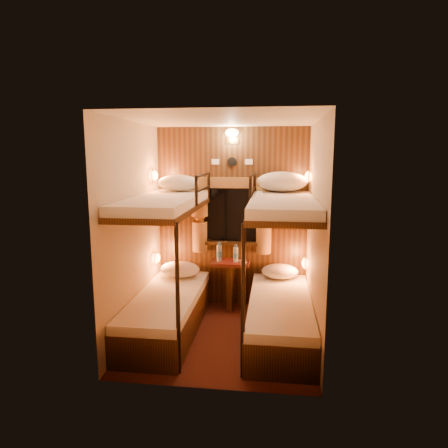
# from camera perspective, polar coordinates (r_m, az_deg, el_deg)

# --- Properties ---
(floor) EXTENTS (2.10, 2.10, 0.00)m
(floor) POSITION_cam_1_polar(r_m,az_deg,el_deg) (4.72, -0.28, -15.70)
(floor) COLOR #3E1411
(floor) RESTS_ON ground
(ceiling) EXTENTS (2.10, 2.10, 0.00)m
(ceiling) POSITION_cam_1_polar(r_m,az_deg,el_deg) (4.28, -0.31, 14.70)
(ceiling) COLOR silver
(ceiling) RESTS_ON wall_back
(wall_back) EXTENTS (2.40, 0.00, 2.40)m
(wall_back) POSITION_cam_1_polar(r_m,az_deg,el_deg) (5.37, 1.16, 0.86)
(wall_back) COLOR #C6B293
(wall_back) RESTS_ON floor
(wall_front) EXTENTS (2.40, 0.00, 2.40)m
(wall_front) POSITION_cam_1_polar(r_m,az_deg,el_deg) (3.33, -2.66, -4.68)
(wall_front) COLOR #C6B293
(wall_front) RESTS_ON floor
(wall_left) EXTENTS (0.00, 2.40, 2.40)m
(wall_left) POSITION_cam_1_polar(r_m,az_deg,el_deg) (4.58, -12.79, -0.93)
(wall_left) COLOR #C6B293
(wall_left) RESTS_ON floor
(wall_right) EXTENTS (0.00, 2.40, 2.40)m
(wall_right) POSITION_cam_1_polar(r_m,az_deg,el_deg) (4.33, 12.94, -1.55)
(wall_right) COLOR #C6B293
(wall_right) RESTS_ON floor
(back_panel) EXTENTS (2.00, 0.03, 2.40)m
(back_panel) POSITION_cam_1_polar(r_m,az_deg,el_deg) (5.36, 1.15, 0.83)
(back_panel) COLOR black
(back_panel) RESTS_ON floor
(bunk_left) EXTENTS (0.72, 1.90, 1.82)m
(bunk_left) POSITION_cam_1_polar(r_m,az_deg,el_deg) (4.70, -8.12, -8.60)
(bunk_left) COLOR black
(bunk_left) RESTS_ON floor
(bunk_right) EXTENTS (0.72, 1.90, 1.82)m
(bunk_right) POSITION_cam_1_polar(r_m,az_deg,el_deg) (4.54, 8.06, -9.25)
(bunk_right) COLOR black
(bunk_right) RESTS_ON floor
(window) EXTENTS (1.00, 0.12, 0.79)m
(window) POSITION_cam_1_polar(r_m,az_deg,el_deg) (5.33, 1.11, 0.58)
(window) COLOR black
(window) RESTS_ON back_panel
(curtains) EXTENTS (1.10, 0.22, 1.00)m
(curtains) POSITION_cam_1_polar(r_m,az_deg,el_deg) (5.29, 1.08, 1.41)
(curtains) COLOR brown
(curtains) RESTS_ON back_panel
(back_fixtures) EXTENTS (0.54, 0.09, 0.48)m
(back_fixtures) POSITION_cam_1_polar(r_m,az_deg,el_deg) (5.26, 1.15, 12.10)
(back_fixtures) COLOR black
(back_fixtures) RESTS_ON back_panel
(reading_lamps) EXTENTS (2.00, 0.20, 1.25)m
(reading_lamps) POSITION_cam_1_polar(r_m,az_deg,el_deg) (5.02, 0.74, 0.70)
(reading_lamps) COLOR orange
(reading_lamps) RESTS_ON wall_left
(table) EXTENTS (0.50, 0.34, 0.66)m
(table) POSITION_cam_1_polar(r_m,az_deg,el_deg) (5.36, 0.91, -7.79)
(table) COLOR #511812
(table) RESTS_ON floor
(bottle_left) EXTENTS (0.07, 0.07, 0.26)m
(bottle_left) POSITION_cam_1_polar(r_m,az_deg,el_deg) (5.28, -0.67, -4.17)
(bottle_left) COLOR #99BFE5
(bottle_left) RESTS_ON table
(bottle_right) EXTENTS (0.07, 0.07, 0.24)m
(bottle_right) POSITION_cam_1_polar(r_m,az_deg,el_deg) (5.23, 1.69, -4.40)
(bottle_right) COLOR #99BFE5
(bottle_right) RESTS_ON table
(sachet_a) EXTENTS (0.09, 0.08, 0.01)m
(sachet_a) POSITION_cam_1_polar(r_m,az_deg,el_deg) (5.24, 2.82, -5.50)
(sachet_a) COLOR silver
(sachet_a) RESTS_ON table
(sachet_b) EXTENTS (0.08, 0.07, 0.01)m
(sachet_b) POSITION_cam_1_polar(r_m,az_deg,el_deg) (5.33, 2.38, -5.24)
(sachet_b) COLOR silver
(sachet_b) RESTS_ON table
(pillow_lower_left) EXTENTS (0.52, 0.37, 0.20)m
(pillow_lower_left) POSITION_cam_1_polar(r_m,az_deg,el_deg) (5.29, -6.31, -6.44)
(pillow_lower_left) COLOR white
(pillow_lower_left) RESTS_ON bunk_left
(pillow_lower_right) EXTENTS (0.47, 0.34, 0.19)m
(pillow_lower_right) POSITION_cam_1_polar(r_m,az_deg,el_deg) (5.26, 7.98, -6.70)
(pillow_lower_right) COLOR white
(pillow_lower_right) RESTS_ON bunk_right
(pillow_upper_left) EXTENTS (0.52, 0.37, 0.21)m
(pillow_upper_left) POSITION_cam_1_polar(r_m,az_deg,el_deg) (5.10, -6.53, 5.86)
(pillow_upper_left) COLOR white
(pillow_upper_left) RESTS_ON bunk_left
(pillow_upper_right) EXTENTS (0.63, 0.45, 0.25)m
(pillow_upper_right) POSITION_cam_1_polar(r_m,az_deg,el_deg) (5.02, 8.29, 6.02)
(pillow_upper_right) COLOR white
(pillow_upper_right) RESTS_ON bunk_right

